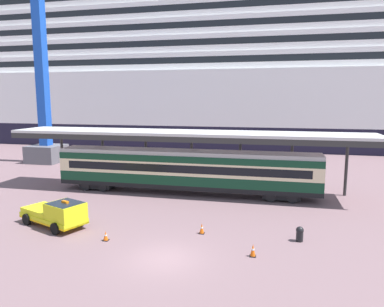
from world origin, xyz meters
name	(u,v)px	position (x,y,z in m)	size (l,w,h in m)	color
ground_plane	(165,259)	(0.00, 0.00, 0.00)	(400.00, 400.00, 0.00)	#70565C
cruise_ship	(280,76)	(6.40, 56.06, 13.29)	(153.90, 26.72, 38.07)	black
platform_canopy	(186,135)	(-2.31, 14.39, 5.51)	(34.01, 5.05, 5.84)	silver
train_carriage	(185,169)	(-2.31, 13.91, 2.31)	(24.51, 2.81, 4.11)	black
service_truck	(57,213)	(-8.80, 3.20, 0.99)	(5.58, 3.79, 2.02)	yellow
traffic_cone_near	(253,250)	(4.78, 1.41, 0.36)	(0.36, 0.36, 0.74)	black
traffic_cone_mid	(202,228)	(1.25, 4.21, 0.35)	(0.36, 0.36, 0.72)	black
traffic_cone_far	(106,236)	(-4.42, 1.67, 0.30)	(0.36, 0.36, 0.61)	black
dockside_crane	(42,33)	(-25.21, 26.16, 17.67)	(11.93, 4.40, 56.48)	#595960
quay_bollard	(300,233)	(7.50, 4.31, 0.52)	(0.48, 0.48, 0.96)	black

